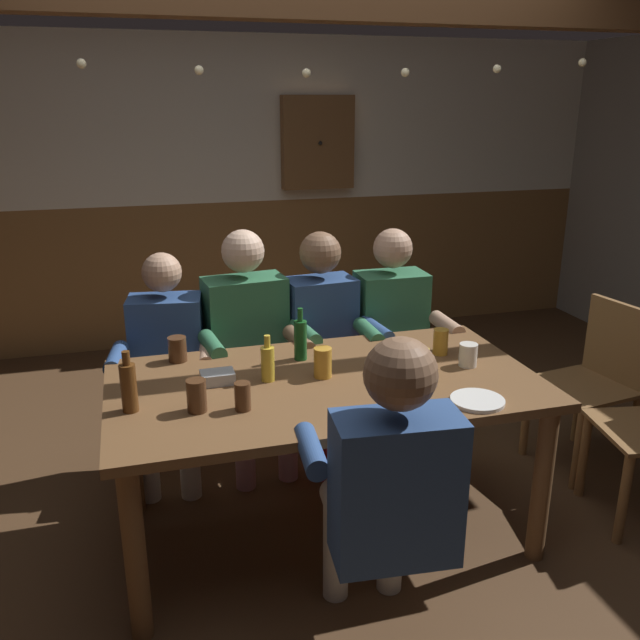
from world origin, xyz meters
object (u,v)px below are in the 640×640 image
Objects in this scene: dining_table at (325,401)px; person_2 at (325,337)px; chair_empty_near_right at (596,379)px; wall_dart_cabinet at (318,143)px; person_3 at (394,329)px; pint_glass_0 at (420,364)px; bottle_1 at (268,362)px; pint_glass_3 at (197,396)px; condiment_caddy at (218,377)px; plate_0 at (477,401)px; person_4 at (388,485)px; pint_glass_2 at (441,342)px; person_0 at (167,359)px; pint_glass_6 at (243,396)px; bottle_2 at (300,339)px; pint_glass_5 at (322,363)px; pint_glass_1 at (177,349)px; pint_glass_4 at (468,355)px; bottle_0 at (129,386)px; person_1 at (249,339)px.

person_2 is at bearing 73.77° from dining_table.
wall_dart_cabinet is (-0.85, 2.41, 1.08)m from chair_empty_near_right.
person_3 is 2.11m from wall_dart_cabinet.
wall_dart_cabinet is at bearing 83.32° from pint_glass_0.
chair_empty_near_right is at bearing 5.30° from bottle_1.
dining_table is 0.59m from pint_glass_3.
condiment_caddy is 1.06m from plate_0.
person_4 is 1.06m from pint_glass_2.
person_2 is at bearing 48.71° from pint_glass_3.
person_0 is 0.95m from pint_glass_6.
person_3 reaches higher than bottle_2.
condiment_caddy is 0.44m from pint_glass_5.
pint_glass_1 is 0.16× the size of wall_dart_cabinet.
person_2 reaches higher than condiment_caddy.
pint_glass_1 is at bearing 166.32° from bottle_2.
pint_glass_2 is at bearing -10.05° from bottle_2.
person_2 reaches higher than person_3.
pint_glass_6 is at bearing 43.31° from person_3.
pint_glass_1 is at bearing 108.94° from pint_glass_6.
person_2 is at bearing 43.64° from condiment_caddy.
pint_glass_2 reaches higher than pint_glass_4.
pint_glass_6 is at bearing -78.16° from condiment_caddy.
pint_glass_3 is 0.58m from pint_glass_5.
pint_glass_4 is (0.05, -0.17, -0.01)m from pint_glass_2.
pint_glass_6 is (0.41, -0.11, -0.05)m from bottle_0.
bottle_1 is (-0.24, 0.78, 0.16)m from person_4.
condiment_caddy is 1.24× the size of pint_glass_1.
person_2 reaches higher than pint_glass_6.
person_0 reaches higher than dining_table.
person_4 is at bearing -101.82° from wall_dart_cabinet.
bottle_2 is at bearing 98.04° from person_4.
pint_glass_5 reaches higher than pint_glass_3.
condiment_caddy is 0.20× the size of wall_dart_cabinet.
bottle_2 reaches higher than pint_glass_5.
person_3 is 5.03× the size of bottle_2.
bottle_0 is at bearing -155.74° from bottle_2.
pint_glass_5 is at bearing 8.34° from bottle_0.
wall_dart_cabinet is at bearing 60.11° from pint_glass_1.
person_1 is 11.15× the size of pint_glass_1.
person_1 is 1.80× the size of wall_dart_cabinet.
pint_glass_0 reaches higher than pint_glass_6.
pint_glass_0 is 0.28m from pint_glass_4.
pint_glass_1 is at bearing 145.67° from dining_table.
pint_glass_4 is (1.28, -0.74, 0.16)m from person_0.
pint_glass_1 is at bearing 34.99° from person_1.
bottle_0 is 0.26m from pint_glass_3.
dining_table is at bearing 95.82° from person_4.
wall_dart_cabinet is (1.33, 1.92, 0.91)m from person_0.
bottle_0 is 2.02× the size of pint_glass_2.
bottle_0 reaches higher than pint_glass_1.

